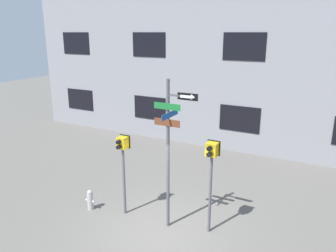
{
  "coord_description": "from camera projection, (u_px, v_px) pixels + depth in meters",
  "views": [
    {
      "loc": [
        3.94,
        -6.93,
        5.42
      ],
      "look_at": [
        -0.01,
        0.46,
        3.02
      ],
      "focal_mm": 35.0,
      "sensor_mm": 36.0,
      "label": 1
    }
  ],
  "objects": [
    {
      "name": "street_sign_pole",
      "position": [
        170.0,
        143.0,
        8.82
      ],
      "size": [
        1.23,
        0.89,
        4.28
      ],
      "color": "#4C4C51",
      "rests_on": "ground_plane"
    },
    {
      "name": "fire_hydrant",
      "position": [
        90.0,
        200.0,
        10.35
      ],
      "size": [
        0.34,
        0.18,
        0.66
      ],
      "color": "#A5A5A8",
      "rests_on": "ground_plane"
    },
    {
      "name": "building_facade",
      "position": [
        248.0,
        7.0,
        13.92
      ],
      "size": [
        24.0,
        0.63,
        12.9
      ],
      "color": "gray",
      "rests_on": "ground_plane"
    },
    {
      "name": "pedestrian_signal_right",
      "position": [
        211.0,
        163.0,
        8.71
      ],
      "size": [
        0.36,
        0.4,
        2.67
      ],
      "color": "#4C4C51",
      "rests_on": "ground_plane"
    },
    {
      "name": "pedestrian_signal_left",
      "position": [
        123.0,
        155.0,
        9.68
      ],
      "size": [
        0.34,
        0.4,
        2.52
      ],
      "color": "#4C4C51",
      "rests_on": "ground_plane"
    },
    {
      "name": "ground_plane",
      "position": [
        161.0,
        234.0,
        9.16
      ],
      "size": [
        60.0,
        60.0,
        0.0
      ],
      "primitive_type": "plane",
      "color": "#595651"
    }
  ]
}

